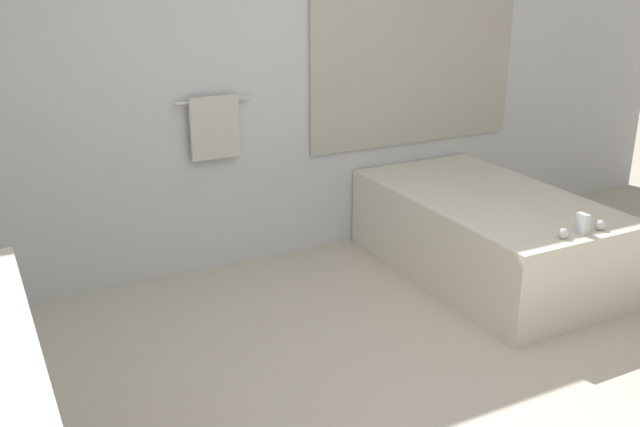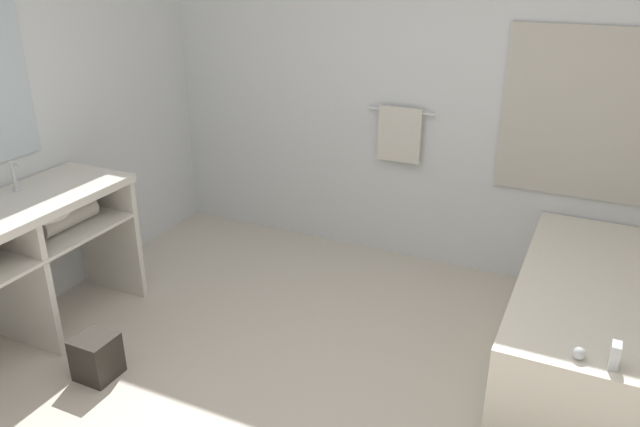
% 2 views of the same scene
% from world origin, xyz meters
% --- Properties ---
extents(wall_back_with_blinds, '(7.40, 0.13, 2.70)m').
position_xyz_m(wall_back_with_blinds, '(0.04, 2.23, 1.34)').
color(wall_back_with_blinds, silver).
rests_on(wall_back_with_blinds, ground_plane).
extents(bathtub, '(1.00, 1.77, 0.67)m').
position_xyz_m(bathtub, '(1.24, 1.30, 0.30)').
color(bathtub, silver).
rests_on(bathtub, ground_plane).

